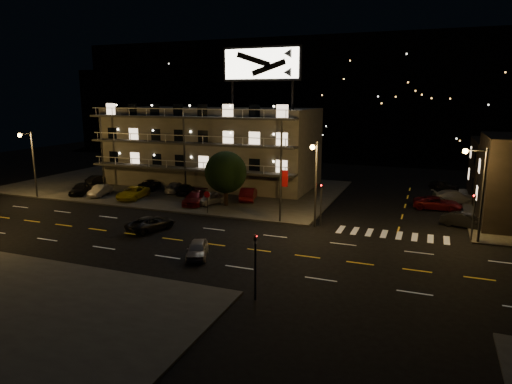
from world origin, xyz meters
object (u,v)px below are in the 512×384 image
(road_car_west, at_px, (151,223))
(side_car_0, at_px, (464,220))
(tree, at_px, (225,173))
(lot_car_7, at_px, (176,187))
(road_car_east, at_px, (197,249))
(lot_car_4, at_px, (210,198))
(lot_car_2, at_px, (133,193))

(road_car_west, bearing_deg, side_car_0, -139.54)
(tree, distance_m, lot_car_7, 10.28)
(road_car_east, bearing_deg, side_car_0, 17.98)
(road_car_east, relative_size, road_car_west, 0.79)
(side_car_0, xyz_separation_m, road_car_west, (-26.93, -11.45, -0.03))
(lot_car_4, xyz_separation_m, side_car_0, (26.33, 0.59, -0.14))
(lot_car_4, relative_size, lot_car_7, 0.90)
(tree, relative_size, lot_car_7, 1.39)
(lot_car_2, bearing_deg, road_car_west, -53.45)
(lot_car_4, relative_size, road_car_east, 1.07)
(lot_car_7, bearing_deg, side_car_0, 164.10)
(lot_car_2, xyz_separation_m, side_car_0, (36.15, 1.47, -0.16))
(tree, distance_m, road_car_east, 16.66)
(lot_car_2, xyz_separation_m, lot_car_7, (2.88, 5.04, -0.06))
(road_car_west, bearing_deg, road_car_east, 164.43)
(side_car_0, bearing_deg, lot_car_7, 100.07)
(tree, xyz_separation_m, lot_car_4, (-1.96, 0.05, -2.94))
(side_car_0, bearing_deg, lot_car_2, 108.52)
(lot_car_2, distance_m, road_car_west, 13.59)
(tree, relative_size, road_car_east, 1.65)
(lot_car_4, xyz_separation_m, road_car_east, (6.82, -15.68, -0.19))
(lot_car_4, height_order, road_car_west, lot_car_4)
(lot_car_7, xyz_separation_m, side_car_0, (33.27, -3.57, -0.10))
(tree, bearing_deg, side_car_0, 1.49)
(lot_car_2, bearing_deg, side_car_0, -3.88)
(tree, bearing_deg, lot_car_4, 178.60)
(road_car_east, bearing_deg, tree, 85.44)
(tree, xyz_separation_m, road_car_east, (4.86, -15.63, -3.13))
(tree, height_order, lot_car_2, tree)
(lot_car_4, bearing_deg, tree, 18.87)
(side_car_0, distance_m, road_car_east, 25.40)
(lot_car_7, height_order, road_car_east, lot_car_7)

